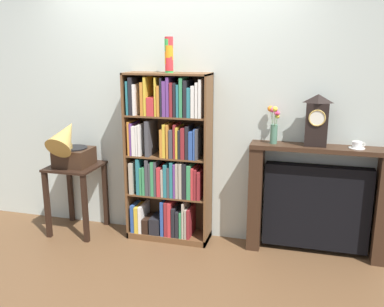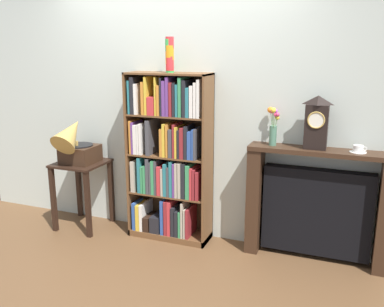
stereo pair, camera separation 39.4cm
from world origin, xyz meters
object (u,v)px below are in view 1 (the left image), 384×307
object	(u,v)px
bookshelf	(168,161)
mantel_clock	(317,120)
fireplace_mantel	(317,202)
flower_vase	(274,124)
gramophone	(69,146)
teacup_with_saucer	(357,145)
side_table_left	(76,183)
cup_stack	(169,55)

from	to	relation	value
bookshelf	mantel_clock	size ratio (longest dim) A/B	3.62
fireplace_mantel	flower_vase	xyz separation A→B (m)	(-0.41, -0.01, 0.69)
gramophone	flower_vase	world-z (taller)	flower_vase
mantel_clock	flower_vase	bearing A→B (deg)	177.34
flower_vase	teacup_with_saucer	size ratio (longest dim) A/B	2.53
bookshelf	fireplace_mantel	distance (m)	1.43
bookshelf	flower_vase	xyz separation A→B (m)	(0.98, 0.05, 0.40)
mantel_clock	teacup_with_saucer	xyz separation A→B (m)	(0.34, 0.00, -0.20)
bookshelf	gramophone	world-z (taller)	bookshelf
fireplace_mantel	side_table_left	bearing A→B (deg)	-176.41
cup_stack	teacup_with_saucer	size ratio (longest dim) A/B	2.34
fireplace_mantel	teacup_with_saucer	xyz separation A→B (m)	(0.29, -0.02, 0.55)
teacup_with_saucer	gramophone	bearing A→B (deg)	-175.70
fireplace_mantel	mantel_clock	xyz separation A→B (m)	(-0.05, -0.02, 0.75)
mantel_clock	flower_vase	xyz separation A→B (m)	(-0.36, 0.02, -0.05)
teacup_with_saucer	flower_vase	bearing A→B (deg)	178.81
side_table_left	fireplace_mantel	size ratio (longest dim) A/B	0.58
cup_stack	teacup_with_saucer	bearing A→B (deg)	1.57
cup_stack	fireplace_mantel	xyz separation A→B (m)	(1.37, 0.07, -1.29)
bookshelf	flower_vase	world-z (taller)	bookshelf
fireplace_mantel	cup_stack	bearing A→B (deg)	-177.21
cup_stack	flower_vase	xyz separation A→B (m)	(0.95, 0.06, -0.60)
side_table_left	mantel_clock	xyz separation A→B (m)	(2.30, 0.12, 0.73)
bookshelf	gramophone	xyz separation A→B (m)	(-0.96, -0.16, 0.13)
mantel_clock	side_table_left	bearing A→B (deg)	-176.90
bookshelf	mantel_clock	xyz separation A→B (m)	(1.35, 0.03, 0.45)
mantel_clock	flower_vase	size ratio (longest dim) A/B	1.32
gramophone	fireplace_mantel	size ratio (longest dim) A/B	0.44
flower_vase	teacup_with_saucer	distance (m)	0.72
fireplace_mantel	gramophone	bearing A→B (deg)	-174.66
fireplace_mantel	teacup_with_saucer	world-z (taller)	teacup_with_saucer
mantel_clock	teacup_with_saucer	size ratio (longest dim) A/B	3.33
bookshelf	cup_stack	distance (m)	1.00
bookshelf	side_table_left	world-z (taller)	bookshelf
side_table_left	flower_vase	size ratio (longest dim) A/B	2.06
mantel_clock	bookshelf	bearing A→B (deg)	-178.60
side_table_left	gramophone	distance (m)	0.41
cup_stack	flower_vase	size ratio (longest dim) A/B	0.93
cup_stack	mantel_clock	world-z (taller)	cup_stack
side_table_left	bookshelf	bearing A→B (deg)	5.47
cup_stack	side_table_left	xyz separation A→B (m)	(-0.98, -0.08, -1.27)
gramophone	mantel_clock	distance (m)	2.33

